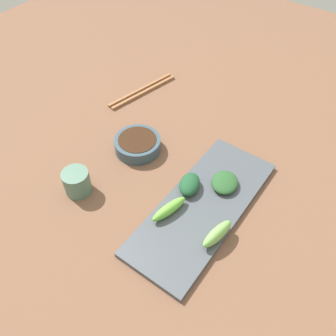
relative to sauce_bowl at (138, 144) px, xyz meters
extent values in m
cube|color=brown|center=(0.15, -0.03, -0.03)|extent=(2.10, 2.10, 0.02)
cylinder|color=#354A58|center=(0.00, 0.00, 0.00)|extent=(0.11, 0.11, 0.03)
cylinder|color=#362013|center=(0.00, 0.00, 0.01)|extent=(0.09, 0.09, 0.02)
cube|color=#464C53|center=(0.23, -0.06, -0.01)|extent=(0.15, 0.39, 0.01)
ellipsoid|color=#1B4B2B|center=(0.18, -0.04, 0.01)|extent=(0.06, 0.07, 0.03)
ellipsoid|color=#265228|center=(0.23, 0.02, 0.00)|extent=(0.08, 0.08, 0.02)
ellipsoid|color=#6ABB3F|center=(0.18, -0.12, 0.01)|extent=(0.04, 0.09, 0.03)
ellipsoid|color=#77B757|center=(0.29, -0.11, 0.01)|extent=(0.04, 0.08, 0.03)
cube|color=#905F3B|center=(-0.15, 0.19, -0.01)|extent=(0.06, 0.23, 0.01)
cube|color=#905F3B|center=(-0.13, 0.19, -0.01)|extent=(0.06, 0.23, 0.01)
cylinder|color=#4E7160|center=(-0.02, -0.18, 0.01)|extent=(0.06, 0.06, 0.06)
camera|label=1|loc=(0.43, -0.46, 0.61)|focal=38.23mm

